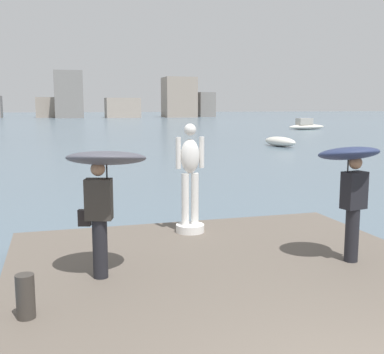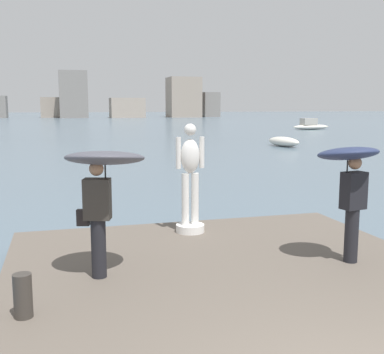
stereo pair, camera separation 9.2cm
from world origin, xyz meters
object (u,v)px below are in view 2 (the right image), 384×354
at_px(onlooker_left, 103,175).
at_px(boat_near, 310,126).
at_px(mooring_bollard, 23,296).
at_px(boat_far, 284,142).
at_px(onlooker_right, 350,173).
at_px(statue_white_figure, 190,184).

height_order(onlooker_left, boat_near, onlooker_left).
bearing_deg(boat_near, mooring_bollard, -122.67).
bearing_deg(boat_far, onlooker_right, -114.25).
relative_size(mooring_bollard, boat_near, 0.10).
height_order(onlooker_right, mooring_bollard, onlooker_right).
distance_m(statue_white_figure, onlooker_left, 2.90).
distance_m(mooring_bollard, boat_near, 57.71).
distance_m(statue_white_figure, boat_near, 53.36).
distance_m(onlooker_right, boat_near, 54.55).
bearing_deg(onlooker_right, mooring_bollard, -171.05).
relative_size(boat_near, boat_far, 1.58).
bearing_deg(mooring_bollard, boat_far, 57.95).
relative_size(onlooker_left, onlooker_right, 1.00).
height_order(statue_white_figure, mooring_bollard, statue_white_figure).
distance_m(mooring_bollard, boat_far, 30.70).
xyz_separation_m(statue_white_figure, boat_near, (28.17, 45.31, -0.88)).
distance_m(onlooker_left, boat_far, 29.19).
relative_size(onlooker_right, boat_far, 0.57).
bearing_deg(boat_far, onlooker_left, -121.45).
bearing_deg(boat_near, boat_far, -123.36).
height_order(onlooker_right, boat_near, onlooker_right).
relative_size(statue_white_figure, mooring_bollard, 4.03).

